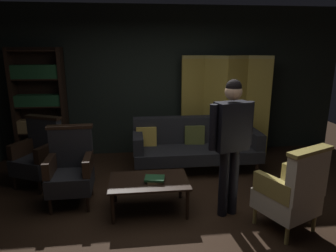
# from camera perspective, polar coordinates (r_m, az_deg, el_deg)

# --- Properties ---
(ground_plane) EXTENTS (10.00, 10.00, 0.00)m
(ground_plane) POSITION_cam_1_polar(r_m,az_deg,el_deg) (3.99, 1.40, -16.32)
(ground_plane) COLOR black
(back_wall) EXTENTS (7.20, 0.10, 2.80)m
(back_wall) POSITION_cam_1_polar(r_m,az_deg,el_deg) (5.89, -1.89, 8.34)
(back_wall) COLOR black
(back_wall) RESTS_ON ground_plane
(folding_screen) EXTENTS (1.66, 0.38, 1.90)m
(folding_screen) POSITION_cam_1_polar(r_m,az_deg,el_deg) (5.86, 10.74, 3.95)
(folding_screen) COLOR #B29338
(folding_screen) RESTS_ON ground_plane
(bookshelf) EXTENTS (0.90, 0.32, 2.05)m
(bookshelf) POSITION_cam_1_polar(r_m,az_deg,el_deg) (5.90, -22.99, 4.04)
(bookshelf) COLOR black
(bookshelf) RESTS_ON ground_plane
(velvet_couch) EXTENTS (2.12, 0.78, 0.88)m
(velvet_couch) POSITION_cam_1_polar(r_m,az_deg,el_deg) (5.20, 5.19, -3.28)
(velvet_couch) COLOR black
(velvet_couch) RESTS_ON ground_plane
(coffee_table) EXTENTS (1.00, 0.64, 0.42)m
(coffee_table) POSITION_cam_1_polar(r_m,az_deg,el_deg) (3.92, -3.62, -10.74)
(coffee_table) COLOR black
(coffee_table) RESTS_ON ground_plane
(armchair_gilt_accent) EXTENTS (0.76, 0.76, 1.04)m
(armchair_gilt_accent) POSITION_cam_1_polar(r_m,az_deg,el_deg) (3.73, 22.31, -11.34)
(armchair_gilt_accent) COLOR tan
(armchair_gilt_accent) RESTS_ON ground_plane
(armchair_wing_left) EXTENTS (0.60, 0.59, 1.04)m
(armchair_wing_left) POSITION_cam_1_polar(r_m,az_deg,el_deg) (4.27, -17.85, -7.59)
(armchair_wing_left) COLOR black
(armchair_wing_left) RESTS_ON ground_plane
(armchair_wing_right) EXTENTS (0.77, 0.77, 1.04)m
(armchair_wing_right) POSITION_cam_1_polar(r_m,az_deg,el_deg) (4.99, -23.13, -4.82)
(armchair_wing_right) COLOR black
(armchair_wing_right) RESTS_ON ground_plane
(standing_figure) EXTENTS (0.57, 0.31, 1.70)m
(standing_figure) POSITION_cam_1_polar(r_m,az_deg,el_deg) (3.67, 11.78, -1.93)
(standing_figure) COLOR black
(standing_figure) RESTS_ON ground_plane
(book_tan_leather) EXTENTS (0.19, 0.19, 0.03)m
(book_tan_leather) POSITION_cam_1_polar(r_m,az_deg,el_deg) (3.85, -2.53, -10.21)
(book_tan_leather) COLOR #9E7A47
(book_tan_leather) RESTS_ON coffee_table
(book_green_cloth) EXTENTS (0.27, 0.23, 0.03)m
(book_green_cloth) POSITION_cam_1_polar(r_m,az_deg,el_deg) (3.84, -2.53, -9.84)
(book_green_cloth) COLOR #1E4C28
(book_green_cloth) RESTS_ON book_tan_leather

